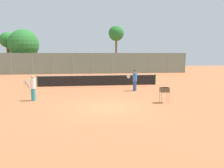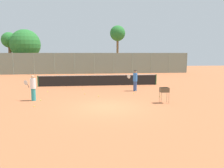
% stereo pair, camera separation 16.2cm
% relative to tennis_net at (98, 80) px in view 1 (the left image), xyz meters
% --- Properties ---
extents(ground_plane, '(80.00, 80.00, 0.00)m').
position_rel_tennis_net_xyz_m(ground_plane, '(0.00, -8.85, -0.56)').
color(ground_plane, '#B7663D').
extents(tennis_net, '(11.88, 0.10, 1.07)m').
position_rel_tennis_net_xyz_m(tennis_net, '(0.00, 0.00, 0.00)').
color(tennis_net, '#26592D').
rests_on(tennis_net, ground_plane).
extents(back_fence, '(30.59, 0.08, 3.25)m').
position_rel_tennis_net_xyz_m(back_fence, '(-0.00, 12.85, 1.06)').
color(back_fence, gray).
rests_on(back_fence, ground_plane).
extents(tree_0, '(2.70, 2.70, 8.04)m').
position_rel_tennis_net_xyz_m(tree_0, '(4.35, 17.42, 5.97)').
color(tree_0, brown).
rests_on(tree_0, ground_plane).
extents(tree_1, '(2.54, 2.54, 6.64)m').
position_rel_tennis_net_xyz_m(tree_1, '(-13.83, 16.83, 4.61)').
color(tree_1, brown).
rests_on(tree_1, ground_plane).
extents(tree_2, '(4.86, 4.86, 7.06)m').
position_rel_tennis_net_xyz_m(tree_2, '(-11.10, 16.03, 4.05)').
color(tree_2, brown).
rests_on(tree_2, ground_plane).
extents(player_white_outfit, '(0.91, 0.38, 1.77)m').
position_rel_tennis_net_xyz_m(player_white_outfit, '(2.91, -3.43, 0.36)').
color(player_white_outfit, '#334C8C').
rests_on(player_white_outfit, ground_plane).
extents(player_red_cap, '(0.90, 0.41, 1.75)m').
position_rel_tennis_net_xyz_m(player_red_cap, '(-4.84, -6.39, 0.34)').
color(player_red_cap, teal).
rests_on(player_red_cap, ground_plane).
extents(ball_cart, '(0.56, 0.41, 1.02)m').
position_rel_tennis_net_xyz_m(ball_cart, '(3.80, -8.13, 0.22)').
color(ball_cart, brown).
rests_on(ball_cart, ground_plane).
extents(tennis_ball_0, '(0.07, 0.07, 0.07)m').
position_rel_tennis_net_xyz_m(tennis_ball_0, '(4.19, -6.23, -0.53)').
color(tennis_ball_0, '#D1E54C').
rests_on(tennis_ball_0, ground_plane).
extents(tennis_ball_1, '(0.07, 0.07, 0.07)m').
position_rel_tennis_net_xyz_m(tennis_ball_1, '(-4.39, -8.22, -0.53)').
color(tennis_ball_1, '#D1E54C').
rests_on(tennis_ball_1, ground_plane).
extents(tennis_ball_2, '(0.07, 0.07, 0.07)m').
position_rel_tennis_net_xyz_m(tennis_ball_2, '(2.92, -3.62, -0.53)').
color(tennis_ball_2, '#D1E54C').
rests_on(tennis_ball_2, ground_plane).
extents(tennis_ball_3, '(0.07, 0.07, 0.07)m').
position_rel_tennis_net_xyz_m(tennis_ball_3, '(2.52, -4.79, -0.53)').
color(tennis_ball_3, '#D1E54C').
rests_on(tennis_ball_3, ground_plane).
extents(tennis_ball_4, '(0.07, 0.07, 0.07)m').
position_rel_tennis_net_xyz_m(tennis_ball_4, '(-1.36, -4.49, -0.53)').
color(tennis_ball_4, '#D1E54C').
rests_on(tennis_ball_4, ground_plane).
extents(tennis_ball_5, '(0.07, 0.07, 0.07)m').
position_rel_tennis_net_xyz_m(tennis_ball_5, '(-4.36, -6.49, -0.53)').
color(tennis_ball_5, '#D1E54C').
rests_on(tennis_ball_5, ground_plane).
extents(tennis_ball_6, '(0.07, 0.07, 0.07)m').
position_rel_tennis_net_xyz_m(tennis_ball_6, '(-4.47, -3.14, -0.53)').
color(tennis_ball_6, '#D1E54C').
rests_on(tennis_ball_6, ground_plane).
extents(tennis_ball_7, '(0.07, 0.07, 0.07)m').
position_rel_tennis_net_xyz_m(tennis_ball_7, '(-1.56, -2.30, -0.53)').
color(tennis_ball_7, '#D1E54C').
rests_on(tennis_ball_7, ground_plane).
extents(tennis_ball_8, '(0.07, 0.07, 0.07)m').
position_rel_tennis_net_xyz_m(tennis_ball_8, '(-0.33, -5.51, -0.53)').
color(tennis_ball_8, '#D1E54C').
rests_on(tennis_ball_8, ground_plane).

